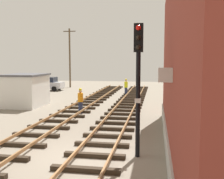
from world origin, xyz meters
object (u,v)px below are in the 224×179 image
Objects in this scene: track_worker_distant at (126,87)px; utility_pole_far at (70,57)px; signal_mast at (138,75)px; track_worker_foreground at (80,101)px; control_hut at (26,90)px; parked_car_silver at (47,84)px.

utility_pole_far is at bearing 140.33° from track_worker_distant.
signal_mast is at bearing -82.27° from track_worker_distant.
signal_mast is at bearing -60.42° from track_worker_foreground.
utility_pole_far is 4.53× the size of track_worker_foreground.
parked_car_silver is (-3.14, 11.91, -0.49)m from control_hut.
control_hut is at bearing -130.48° from track_worker_distant.
control_hut is 2.03× the size of track_worker_distant.
control_hut reaches higher than parked_car_silver.
signal_mast is 26.41m from parked_car_silver.
control_hut reaches higher than track_worker_foreground.
track_worker_distant is (-2.66, 19.62, -2.40)m from signal_mast.
utility_pole_far reaches higher than track_worker_foreground.
track_worker_distant reaches higher than parked_car_silver.
control_hut is 11.70m from track_worker_distant.
utility_pole_far is at bearing 110.33° from track_worker_foreground.
signal_mast reaches higher than control_hut.
signal_mast is 1.39× the size of control_hut.
control_hut is 0.90× the size of parked_car_silver.
parked_car_silver is at bearing 120.60° from signal_mast.
track_worker_foreground is at bearing -69.67° from utility_pole_far.
utility_pole_far is at bearing 113.37° from signal_mast.
parked_car_silver is (-13.39, 22.64, -2.43)m from signal_mast.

